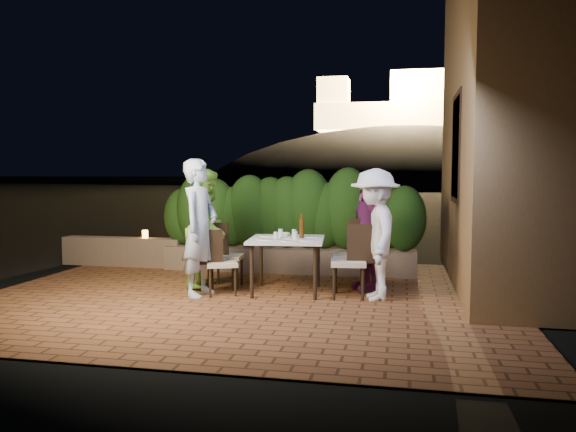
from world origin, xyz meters
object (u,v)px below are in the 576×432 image
(chair_left_back, at_px, (227,255))
(diner_blue, at_px, (200,228))
(bowl, at_px, (283,234))
(parapet_lamp, at_px, (145,234))
(dining_table, at_px, (287,265))
(beer_bottle, at_px, (302,226))
(chair_right_front, at_px, (348,261))
(chair_left_front, at_px, (222,262))
(diner_green, at_px, (208,228))
(chair_right_back, at_px, (350,255))
(diner_white, at_px, (375,234))
(diner_purple, at_px, (368,232))

(chair_left_back, height_order, diner_blue, diner_blue)
(bowl, height_order, diner_blue, diner_blue)
(parapet_lamp, bearing_deg, dining_table, -29.12)
(beer_bottle, height_order, chair_left_back, beer_bottle)
(chair_right_front, bearing_deg, chair_left_back, -16.70)
(dining_table, relative_size, chair_left_front, 1.15)
(chair_right_front, xyz_separation_m, diner_green, (-2.07, 0.33, 0.36))
(chair_left_front, relative_size, diner_blue, 0.48)
(bowl, bearing_deg, dining_table, -68.58)
(chair_right_back, xyz_separation_m, parapet_lamp, (-3.71, 1.30, 0.07))
(chair_right_back, bearing_deg, beer_bottle, 11.33)
(chair_right_front, distance_m, diner_white, 0.50)
(beer_bottle, relative_size, parapet_lamp, 2.44)
(chair_left_front, bearing_deg, parapet_lamp, 113.91)
(chair_right_front, bearing_deg, diner_white, 168.09)
(beer_bottle, height_order, diner_green, diner_green)
(chair_right_back, distance_m, diner_purple, 0.41)
(diner_blue, height_order, diner_green, diner_blue)
(dining_table, relative_size, diner_white, 0.59)
(chair_left_back, bearing_deg, chair_right_back, -0.79)
(chair_left_front, height_order, chair_right_back, chair_right_back)
(diner_white, distance_m, parapet_lamp, 4.46)
(diner_white, bearing_deg, chair_left_front, -97.92)
(diner_blue, distance_m, parapet_lamp, 2.72)
(chair_right_front, relative_size, diner_blue, 0.53)
(bowl, distance_m, diner_white, 1.39)
(bowl, xyz_separation_m, diner_green, (-1.10, -0.08, 0.08))
(chair_right_front, bearing_deg, diner_blue, 1.60)
(chair_left_back, bearing_deg, diner_green, 172.26)
(chair_left_front, bearing_deg, chair_left_back, 75.93)
(chair_right_back, bearing_deg, parapet_lamp, -26.13)
(chair_left_back, height_order, chair_right_front, chair_right_front)
(chair_right_back, height_order, parapet_lamp, chair_right_back)
(chair_right_front, relative_size, parapet_lamp, 6.96)
(chair_left_back, distance_m, diner_white, 2.18)
(beer_bottle, xyz_separation_m, chair_left_front, (-1.03, -0.39, -0.48))
(dining_table, bearing_deg, chair_right_front, -9.62)
(dining_table, relative_size, parapet_lamp, 7.20)
(bowl, bearing_deg, diner_white, -18.83)
(dining_table, bearing_deg, chair_left_back, 169.24)
(chair_left_back, relative_size, parapet_lamp, 6.65)
(beer_bottle, relative_size, bowl, 1.83)
(dining_table, relative_size, chair_left_back, 1.08)
(beer_bottle, height_order, diner_purple, diner_purple)
(chair_left_front, height_order, diner_purple, diner_purple)
(chair_left_back, xyz_separation_m, diner_white, (2.12, -0.35, 0.39))
(beer_bottle, bearing_deg, chair_right_back, 18.16)
(chair_left_front, bearing_deg, diner_blue, -177.56)
(chair_right_front, xyz_separation_m, parapet_lamp, (-3.74, 1.75, 0.08))
(diner_blue, height_order, parapet_lamp, diner_blue)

